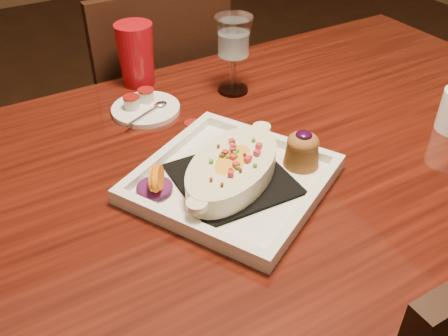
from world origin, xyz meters
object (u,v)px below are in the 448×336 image
plate (237,172)px  saucer (144,107)px  goblet (234,41)px  red_tumbler (136,55)px  chair_far (154,114)px  table (269,185)px

plate → saucer: (-0.04, 0.33, -0.02)m
goblet → red_tumbler: 0.24m
chair_far → saucer: 0.47m
plate → red_tumbler: 0.47m
table → red_tumbler: bearing=106.8°
chair_far → plate: bearing=79.9°
chair_far → red_tumbler: chair_far is taller
table → red_tumbler: 0.45m
chair_far → red_tumbler: 0.41m
plate → goblet: 0.37m
chair_far → goblet: bearing=98.7°
plate → table: bearing=-0.8°
table → saucer: size_ratio=9.77×
chair_far → plate: size_ratio=2.21×
table → goblet: size_ratio=8.23×
table → plate: plate is taller
goblet → saucer: 0.25m
plate → goblet: bearing=31.6°
table → chair_far: size_ratio=1.61×
red_tumbler → chair_far: bearing=62.3°
chair_far → plate: (-0.12, -0.69, 0.27)m
chair_far → saucer: size_ratio=6.06×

